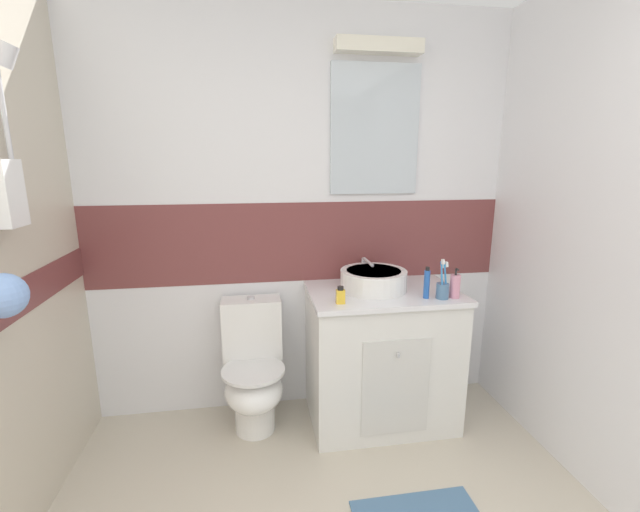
% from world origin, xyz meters
% --- Properties ---
extents(wall_back_tiled, '(3.20, 0.20, 2.50)m').
position_xyz_m(wall_back_tiled, '(0.01, 2.45, 1.26)').
color(wall_back_tiled, white).
rests_on(wall_back_tiled, ground_plane).
extents(vanity_cabinet, '(0.89, 0.59, 0.85)m').
position_xyz_m(vanity_cabinet, '(0.45, 2.12, 0.43)').
color(vanity_cabinet, silver).
rests_on(vanity_cabinet, ground_plane).
extents(sink_basin, '(0.39, 0.44, 0.15)m').
position_xyz_m(sink_basin, '(0.40, 2.14, 0.91)').
color(sink_basin, white).
rests_on(sink_basin, vanity_cabinet).
extents(toilet, '(0.37, 0.50, 0.79)m').
position_xyz_m(toilet, '(-0.33, 2.16, 0.37)').
color(toilet, white).
rests_on(toilet, ground_plane).
extents(toothbrush_cup, '(0.07, 0.07, 0.23)m').
position_xyz_m(toothbrush_cup, '(0.73, 1.92, 0.91)').
color(toothbrush_cup, '#4C7299').
rests_on(toothbrush_cup, vanity_cabinet).
extents(soap_dispenser, '(0.06, 0.06, 0.17)m').
position_xyz_m(soap_dispenser, '(0.81, 1.92, 0.92)').
color(soap_dispenser, pink).
rests_on(soap_dispenser, vanity_cabinet).
extents(perfume_flask_small, '(0.05, 0.03, 0.10)m').
position_xyz_m(perfume_flask_small, '(0.15, 1.93, 0.90)').
color(perfume_flask_small, yellow).
rests_on(perfume_flask_small, vanity_cabinet).
extents(toothpaste_tube_upright, '(0.03, 0.03, 0.18)m').
position_xyz_m(toothpaste_tube_upright, '(0.64, 1.94, 0.94)').
color(toothpaste_tube_upright, '#2659B2').
rests_on(toothpaste_tube_upright, vanity_cabinet).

